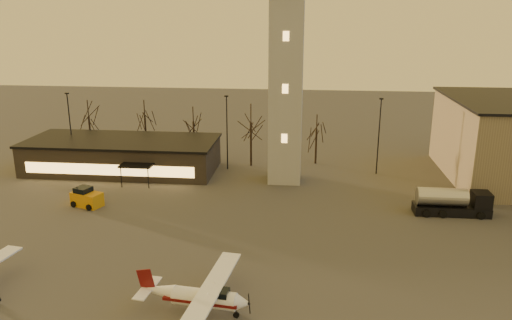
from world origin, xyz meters
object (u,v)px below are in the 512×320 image
Objects in this scene: control_tower at (287,50)px; fuel_truck at (451,204)px; cessna_front at (206,301)px; service_cart at (87,199)px; terminal at (123,155)px.

control_tower reaches higher than fuel_truck.
control_tower is 4.19× the size of fuel_truck.
cessna_front is at bearing -136.80° from fuel_truck.
cessna_front is 2.95× the size of service_cart.
control_tower is 26.24m from terminal.
control_tower is 28.62m from service_cart.
control_tower is 2.95× the size of cessna_front.
fuel_truck is 2.07× the size of service_cart.
control_tower is at bearing 89.17° from cessna_front.
cessna_front is at bearing -27.97° from service_cart.
terminal reaches higher than service_cart.
cessna_front is 30.33m from fuel_truck.
terminal is 3.27× the size of fuel_truck.
terminal reaches higher than fuel_truck.
control_tower is at bearing -5.15° from terminal.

